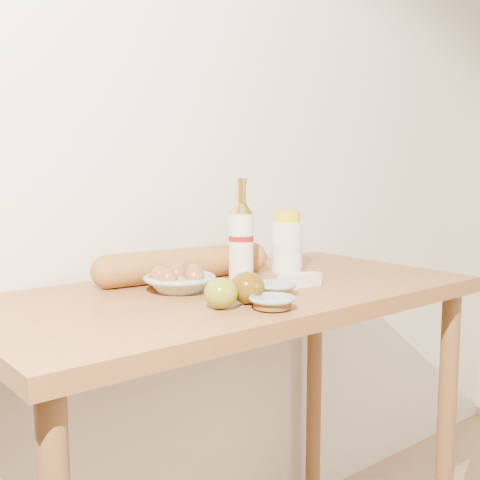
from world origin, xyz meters
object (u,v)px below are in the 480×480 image
(cream_bottle, at_px, (287,244))
(bourbon_bottle, at_px, (241,239))
(baguette, at_px, (185,264))
(table, at_px, (232,338))
(egg_bowl, at_px, (179,281))

(cream_bottle, bearing_deg, bourbon_bottle, -167.99)
(bourbon_bottle, distance_m, baguette, 0.16)
(table, distance_m, bourbon_bottle, 0.25)
(cream_bottle, distance_m, egg_bowl, 0.38)
(table, bearing_deg, cream_bottle, 17.24)
(table, distance_m, egg_bowl, 0.20)
(table, bearing_deg, baguette, 100.21)
(egg_bowl, distance_m, baguette, 0.14)
(table, relative_size, cream_bottle, 7.10)
(egg_bowl, bearing_deg, cream_bottle, 4.25)
(egg_bowl, xyz_separation_m, baguette, (0.09, 0.11, 0.02))
(bourbon_bottle, relative_size, egg_bowl, 1.19)
(table, distance_m, cream_bottle, 0.33)
(cream_bottle, distance_m, baguette, 0.30)
(cream_bottle, relative_size, egg_bowl, 0.77)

